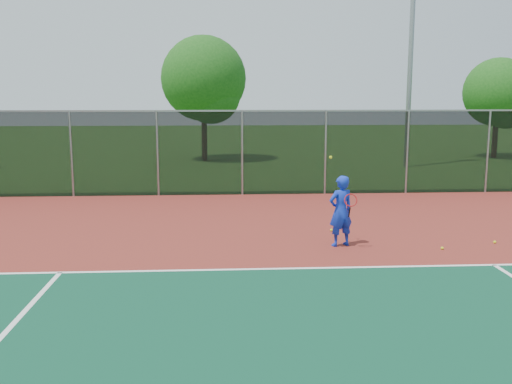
# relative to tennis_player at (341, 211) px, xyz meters

# --- Properties ---
(ground) EXTENTS (120.00, 120.00, 0.00)m
(ground) POSITION_rel_tennis_player_xyz_m (0.93, -4.77, -0.87)
(ground) COLOR #255317
(ground) RESTS_ON ground
(court_apron) EXTENTS (30.00, 20.00, 0.02)m
(court_apron) POSITION_rel_tennis_player_xyz_m (0.93, -2.77, -0.86)
(court_apron) COLOR maroon
(court_apron) RESTS_ON ground
(fence_back) EXTENTS (30.00, 0.06, 3.03)m
(fence_back) POSITION_rel_tennis_player_xyz_m (0.93, 7.23, 0.70)
(fence_back) COLOR black
(fence_back) RESTS_ON court_apron
(tennis_player) EXTENTS (0.72, 0.71, 2.15)m
(tennis_player) POSITION_rel_tennis_player_xyz_m (0.00, 0.00, 0.00)
(tennis_player) COLOR #1531C6
(tennis_player) RESTS_ON court_apron
(practice_ball_0) EXTENTS (0.07, 0.07, 0.07)m
(practice_ball_0) POSITION_rel_tennis_player_xyz_m (0.07, 1.45, -0.81)
(practice_ball_0) COLOR yellow
(practice_ball_0) RESTS_ON court_apron
(practice_ball_2) EXTENTS (0.07, 0.07, 0.07)m
(practice_ball_2) POSITION_rel_tennis_player_xyz_m (1.08, 5.38, -0.81)
(practice_ball_2) COLOR yellow
(practice_ball_2) RESTS_ON court_apron
(practice_ball_3) EXTENTS (0.07, 0.07, 0.07)m
(practice_ball_3) POSITION_rel_tennis_player_xyz_m (2.30, -0.49, -0.81)
(practice_ball_3) COLOR yellow
(practice_ball_3) RESTS_ON court_apron
(practice_ball_4) EXTENTS (0.07, 0.07, 0.07)m
(practice_ball_4) POSITION_rel_tennis_player_xyz_m (3.79, -0.01, -0.81)
(practice_ball_4) COLOR yellow
(practice_ball_4) RESTS_ON court_apron
(floodlight_n) EXTENTS (0.90, 0.40, 11.32)m
(floodlight_n) POSITION_rel_tennis_player_xyz_m (6.42, 14.93, 5.56)
(floodlight_n) COLOR gray
(floodlight_n) RESTS_ON ground
(tree_back_left) EXTENTS (4.60, 4.60, 6.75)m
(tree_back_left) POSITION_rel_tennis_player_xyz_m (-3.67, 18.36, 3.37)
(tree_back_left) COLOR #321E12
(tree_back_left) RESTS_ON ground
(tree_back_mid) EXTENTS (3.85, 3.85, 5.65)m
(tree_back_mid) POSITION_rel_tennis_player_xyz_m (12.87, 18.62, 2.68)
(tree_back_mid) COLOR #321E12
(tree_back_mid) RESTS_ON ground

